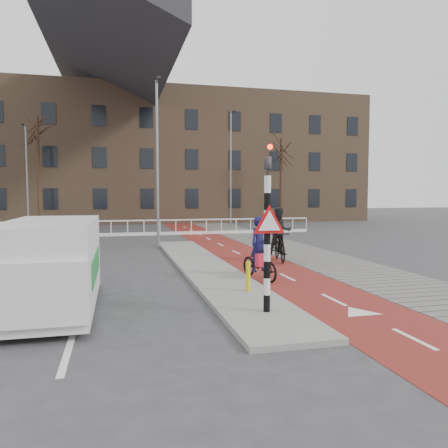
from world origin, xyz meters
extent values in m
plane|color=#38383A|center=(0.00, 0.00, 0.00)|extent=(120.00, 120.00, 0.00)
cube|color=maroon|center=(1.50, 10.00, 0.01)|extent=(2.50, 60.00, 0.01)
cube|color=slate|center=(4.30, 10.00, 0.01)|extent=(3.00, 60.00, 0.01)
cube|color=gray|center=(-0.70, 4.00, 0.06)|extent=(1.80, 16.00, 0.12)
cylinder|color=black|center=(-0.60, -2.00, 1.56)|extent=(0.14, 0.14, 2.88)
imported|color=black|center=(-0.60, -2.00, 3.40)|extent=(0.13, 0.16, 0.80)
cylinder|color=#FF0C05|center=(-0.60, -2.14, 3.58)|extent=(0.11, 0.02, 0.11)
cylinder|color=#D9C30C|center=(-0.41, -0.04, 0.51)|extent=(0.12, 0.12, 0.77)
imported|color=black|center=(0.55, 1.91, 0.49)|extent=(1.07, 1.94, 0.96)
imported|color=#161443|center=(0.55, 1.91, 1.09)|extent=(0.69, 0.54, 1.68)
cube|color=red|center=(0.41, 1.37, 0.68)|extent=(0.34, 0.26, 0.37)
imported|color=black|center=(2.45, 5.11, 0.60)|extent=(0.90, 2.04, 1.18)
imported|color=#232325|center=(2.45, 5.11, 1.18)|extent=(1.02, 0.86, 1.86)
cube|color=silver|center=(-5.10, -0.35, 1.08)|extent=(1.90, 4.71, 1.88)
cube|color=#1B7D30|center=(-6.06, -0.35, 0.98)|extent=(0.03, 3.01, 0.55)
cube|color=#1B7D30|center=(-4.15, -0.35, 0.98)|extent=(0.03, 3.01, 0.55)
cube|color=black|center=(-5.10, -2.35, 1.48)|extent=(1.69, 0.06, 0.90)
cylinder|color=black|center=(-4.31, -1.95, 0.33)|extent=(0.24, 0.66, 0.66)
cylinder|color=black|center=(-5.90, 1.25, 0.33)|extent=(0.24, 0.66, 0.66)
cylinder|color=black|center=(-4.30, 1.25, 0.33)|extent=(0.24, 0.66, 0.66)
cube|color=silver|center=(-5.00, 17.00, 0.95)|extent=(28.00, 0.08, 0.08)
cube|color=silver|center=(-5.00, 17.00, 0.10)|extent=(28.00, 0.10, 0.20)
cube|color=#7F6047|center=(-3.00, 32.00, 6.00)|extent=(46.00, 10.00, 12.00)
cylinder|color=#312016|center=(-9.10, 23.53, 4.12)|extent=(0.24, 0.24, 8.23)
cylinder|color=#312016|center=(10.21, 24.85, 3.66)|extent=(0.26, 0.26, 7.32)
cylinder|color=slate|center=(-1.75, 10.24, 3.95)|extent=(0.12, 0.12, 7.89)
cylinder|color=slate|center=(-9.69, 22.42, 3.71)|extent=(0.12, 0.12, 7.42)
cylinder|color=slate|center=(5.03, 22.33, 4.46)|extent=(0.12, 0.12, 8.92)
camera|label=1|loc=(-3.68, -10.65, 2.63)|focal=35.00mm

